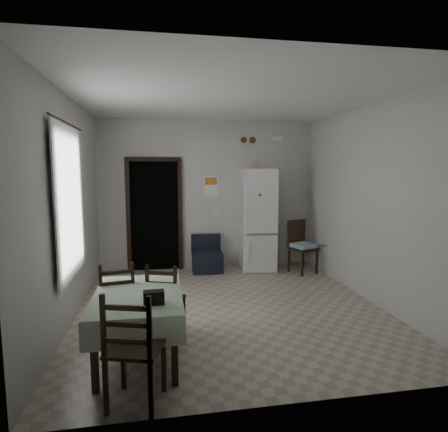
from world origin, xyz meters
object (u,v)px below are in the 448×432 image
Objects in this scene: fridge at (257,220)px; dining_chair_far_left at (117,299)px; dining_table at (139,326)px; corner_chair at (303,247)px; navy_seat at (207,254)px; dining_chair_near_head at (135,346)px; dining_chair_far_right at (166,299)px.

fridge is 2.11× the size of dining_chair_far_left.
dining_chair_far_left reaches higher than dining_table.
fridge is 1.98× the size of corner_chair.
dining_chair_near_head is at bearing -102.62° from navy_seat.
dining_chair_far_left is (-1.40, -2.65, 0.12)m from navy_seat.
navy_seat is at bearing 70.92° from dining_table.
corner_chair is 4.56m from dining_chair_near_head.
corner_chair is (0.78, -0.41, -0.49)m from fridge.
corner_chair is (1.77, -0.41, 0.15)m from navy_seat.
dining_chair_far_left is (-2.38, -2.65, -0.52)m from fridge.
dining_table is (-2.90, -2.75, -0.15)m from corner_chair.
navy_seat is 3.35m from dining_table.
dining_chair_far_right is 1.29m from dining_chair_near_head.
navy_seat is at bearing -87.22° from dining_chair_far_right.
fridge is 2.84× the size of navy_seat.
dining_chair_far_right is 0.89× the size of dining_chair_near_head.
fridge reaches higher than dining_chair_far_right.
dining_table is at bearing -106.47° from navy_seat.
corner_chair is 0.74× the size of dining_table.
fridge reaches higher than navy_seat.
fridge is at bearing 131.58° from corner_chair.
dining_chair_near_head is (-1.12, -3.94, 0.16)m from navy_seat.
corner_chair reaches higher than navy_seat.
fridge is 2.21× the size of dining_chair_far_right.
fridge is at bearing -141.91° from dining_chair_far_left.
dining_table is at bearing 78.78° from dining_chair_far_right.
dining_chair_far_left is (-3.17, -2.24, -0.03)m from corner_chair.
corner_chair is 3.45m from dining_chair_far_right.
dining_chair_far_right is at bearing 167.47° from dining_chair_far_left.
dining_chair_far_left is at bearing -61.11° from dining_chair_near_head.
dining_chair_far_left is 1.04× the size of dining_chair_far_right.
navy_seat is at bearing -175.48° from fridge.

